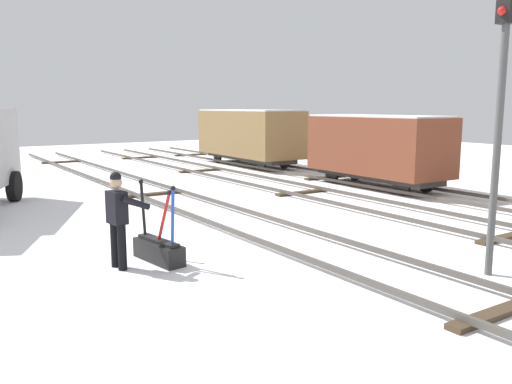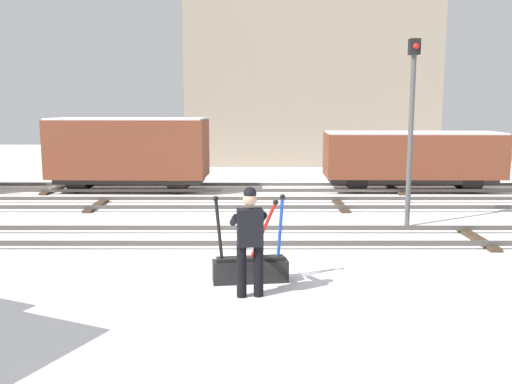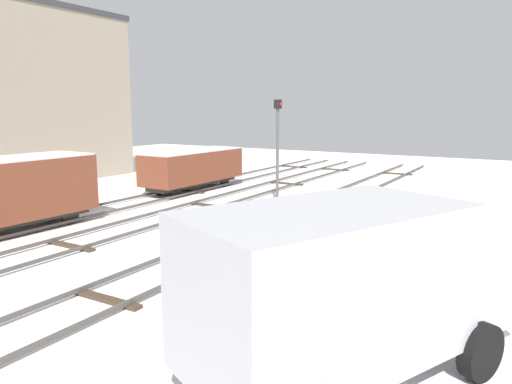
{
  "view_description": "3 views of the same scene",
  "coord_description": "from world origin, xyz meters",
  "px_view_note": "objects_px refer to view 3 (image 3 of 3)",
  "views": [
    {
      "loc": [
        9.72,
        -6.44,
        2.79
      ],
      "look_at": [
        -0.03,
        0.0,
        0.89
      ],
      "focal_mm": 37.17,
      "sensor_mm": 36.0,
      "label": 1
    },
    {
      "loc": [
        1.08,
        -11.69,
        2.88
      ],
      "look_at": [
        1.04,
        0.26,
        1.03
      ],
      "focal_mm": 39.06,
      "sensor_mm": 36.0,
      "label": 2
    },
    {
      "loc": [
        -12.76,
        -7.85,
        4.1
      ],
      "look_at": [
        1.44,
        0.57,
        1.24
      ],
      "focal_mm": 34.26,
      "sensor_mm": 36.0,
      "label": 3
    }
  ],
  "objects_px": {
    "switch_lever_frame": "(343,236)",
    "delivery_truck": "(365,278)",
    "rail_worker": "(367,216)",
    "signal_post": "(278,144)",
    "freight_car_far_end": "(193,167)",
    "freight_car_mid_siding": "(13,190)"
  },
  "relations": [
    {
      "from": "signal_post",
      "to": "freight_car_far_end",
      "type": "bearing_deg",
      "value": 73.79
    },
    {
      "from": "switch_lever_frame",
      "to": "delivery_truck",
      "type": "height_order",
      "value": "delivery_truck"
    },
    {
      "from": "rail_worker",
      "to": "freight_car_far_end",
      "type": "distance_m",
      "value": 11.91
    },
    {
      "from": "freight_car_far_end",
      "to": "delivery_truck",
      "type": "bearing_deg",
      "value": -132.45
    },
    {
      "from": "rail_worker",
      "to": "signal_post",
      "type": "bearing_deg",
      "value": 45.32
    },
    {
      "from": "rail_worker",
      "to": "signal_post",
      "type": "distance_m",
      "value": 6.49
    },
    {
      "from": "switch_lever_frame",
      "to": "signal_post",
      "type": "height_order",
      "value": "signal_post"
    },
    {
      "from": "switch_lever_frame",
      "to": "freight_car_far_end",
      "type": "distance_m",
      "value": 11.32
    },
    {
      "from": "delivery_truck",
      "to": "signal_post",
      "type": "xyz_separation_m",
      "value": [
        10.62,
        7.2,
        1.09
      ]
    },
    {
      "from": "switch_lever_frame",
      "to": "signal_post",
      "type": "xyz_separation_m",
      "value": [
        3.75,
        4.3,
        2.41
      ]
    },
    {
      "from": "signal_post",
      "to": "freight_car_mid_siding",
      "type": "xyz_separation_m",
      "value": [
        -7.95,
        5.62,
        -1.24
      ]
    },
    {
      "from": "signal_post",
      "to": "freight_car_far_end",
      "type": "height_order",
      "value": "signal_post"
    },
    {
      "from": "rail_worker",
      "to": "switch_lever_frame",
      "type": "bearing_deg",
      "value": 81.92
    },
    {
      "from": "freight_car_far_end",
      "to": "signal_post",
      "type": "bearing_deg",
      "value": -104.93
    },
    {
      "from": "rail_worker",
      "to": "signal_post",
      "type": "xyz_separation_m",
      "value": [
        3.75,
        5.01,
        1.71
      ]
    },
    {
      "from": "delivery_truck",
      "to": "signal_post",
      "type": "relative_size",
      "value": 1.39
    },
    {
      "from": "switch_lever_frame",
      "to": "rail_worker",
      "type": "distance_m",
      "value": 1.0
    },
    {
      "from": "delivery_truck",
      "to": "switch_lever_frame",
      "type": "bearing_deg",
      "value": 47.54
    },
    {
      "from": "freight_car_far_end",
      "to": "rail_worker",
      "type": "bearing_deg",
      "value": -115.61
    },
    {
      "from": "switch_lever_frame",
      "to": "delivery_truck",
      "type": "xyz_separation_m",
      "value": [
        -6.87,
        -2.9,
        1.32
      ]
    },
    {
      "from": "switch_lever_frame",
      "to": "freight_car_mid_siding",
      "type": "xyz_separation_m",
      "value": [
        -4.2,
        9.91,
        1.18
      ]
    },
    {
      "from": "delivery_truck",
      "to": "freight_car_mid_siding",
      "type": "distance_m",
      "value": 13.09
    }
  ]
}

